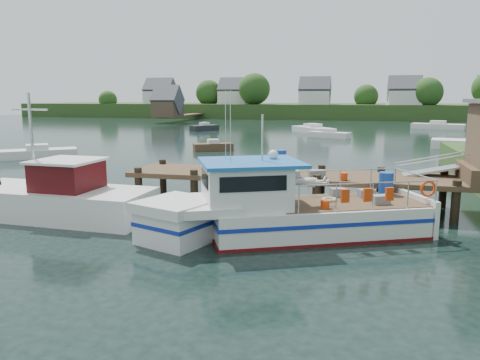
% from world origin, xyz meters
% --- Properties ---
extents(ground_plane, '(160.00, 160.00, 0.00)m').
position_xyz_m(ground_plane, '(0.00, 0.00, 0.00)').
color(ground_plane, black).
extents(far_shore, '(140.00, 42.55, 9.22)m').
position_xyz_m(far_shore, '(0.01, 82.37, 2.10)').
color(far_shore, '#2E4A1E').
rests_on(far_shore, ground).
extents(dock, '(16.60, 3.00, 4.78)m').
position_xyz_m(dock, '(6.51, 0.01, 2.24)').
color(dock, '#4C3724').
rests_on(dock, ground).
extents(lobster_boat, '(9.48, 6.15, 4.77)m').
position_xyz_m(lobster_boat, '(1.12, -4.35, 0.87)').
color(lobster_boat, silver).
rests_on(lobster_boat, ground).
extents(work_boat, '(8.95, 3.00, 4.71)m').
position_xyz_m(work_boat, '(-8.01, -4.00, 0.75)').
color(work_boat, silver).
rests_on(work_boat, ground).
extents(moored_rowboat, '(3.44, 2.60, 0.96)m').
position_xyz_m(moored_rowboat, '(-8.37, 18.69, 0.36)').
color(moored_rowboat, '#4C3724').
rests_on(moored_rowboat, ground).
extents(moored_far, '(7.29, 4.30, 1.17)m').
position_xyz_m(moored_far, '(14.44, 51.12, 0.44)').
color(moored_far, silver).
rests_on(moored_far, ground).
extents(moored_a, '(5.52, 4.89, 1.02)m').
position_xyz_m(moored_a, '(-19.73, 10.91, 0.38)').
color(moored_a, silver).
rests_on(moored_a, ground).
extents(moored_b, '(4.86, 3.24, 1.02)m').
position_xyz_m(moored_b, '(0.48, 33.44, 0.38)').
color(moored_b, silver).
rests_on(moored_b, ground).
extents(moored_d, '(5.84, 6.86, 1.15)m').
position_xyz_m(moored_d, '(-1.94, 40.19, 0.43)').
color(moored_d, silver).
rests_on(moored_d, ground).
extents(moored_e, '(3.37, 4.11, 1.11)m').
position_xyz_m(moored_e, '(-16.40, 40.66, 0.41)').
color(moored_e, black).
rests_on(moored_e, ground).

